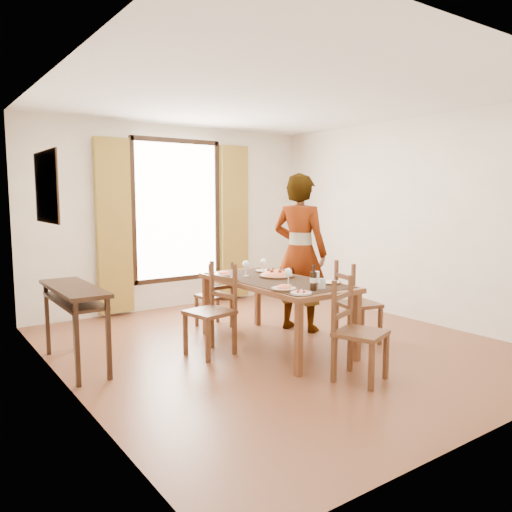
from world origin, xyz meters
TOP-DOWN VIEW (x-y plane):
  - ground at (0.00, 0.00)m, footprint 5.00×5.00m
  - room_shell at (-0.00, 0.13)m, footprint 4.60×5.10m
  - console_table at (-2.03, 0.60)m, footprint 0.38×1.20m
  - dining_table at (-0.04, -0.00)m, footprint 0.89×1.86m
  - chair_west at (-0.74, 0.17)m, footprint 0.50×0.50m
  - chair_north at (-0.17, 1.08)m, footprint 0.39×0.39m
  - chair_south at (-0.05, -1.24)m, footprint 0.53×0.53m
  - chair_east at (0.80, -0.42)m, footprint 0.50×0.50m
  - man at (0.64, 0.39)m, footprint 1.05×0.99m
  - plate_sw at (-0.33, -0.53)m, footprint 0.27×0.27m
  - plate_se at (0.28, -0.52)m, footprint 0.27×0.27m
  - plate_nw at (-0.33, 0.57)m, footprint 0.27×0.27m
  - plate_ne at (0.21, 0.51)m, footprint 0.27×0.27m
  - pasta_platter at (0.08, 0.12)m, footprint 0.40×0.40m
  - caprese_plate at (-0.33, -0.78)m, footprint 0.20×0.20m
  - wine_glass_a at (-0.15, -0.37)m, footprint 0.08×0.08m
  - wine_glass_b at (0.10, 0.40)m, footprint 0.08×0.08m
  - wine_glass_c at (-0.17, 0.38)m, footprint 0.08×0.08m
  - tumbler_a at (0.29, -0.31)m, footprint 0.07×0.07m
  - tumbler_b at (-0.39, 0.30)m, footprint 0.07×0.07m
  - tumbler_c at (0.02, -0.70)m, footprint 0.07×0.07m
  - wine_bottle at (-0.12, -0.72)m, footprint 0.07×0.07m

SIDE VIEW (x-z plane):
  - ground at x=0.00m, z-range 0.00..0.00m
  - chair_north at x=-0.17m, z-range -0.03..0.82m
  - chair_south at x=-0.05m, z-range -0.03..0.90m
  - chair_east at x=0.80m, z-range -0.03..0.91m
  - chair_west at x=-0.74m, z-range -0.03..0.93m
  - console_table at x=-2.03m, z-range 0.28..1.08m
  - dining_table at x=-0.04m, z-range 0.31..1.07m
  - caprese_plate at x=-0.33m, z-range 0.76..0.80m
  - plate_sw at x=-0.33m, z-range 0.76..0.81m
  - plate_se at x=0.28m, z-range 0.76..0.81m
  - plate_nw at x=-0.33m, z-range 0.76..0.81m
  - plate_ne at x=0.21m, z-range 0.76..0.81m
  - pasta_platter at x=0.08m, z-range 0.76..0.86m
  - tumbler_a at x=0.29m, z-range 0.76..0.86m
  - tumbler_b at x=-0.39m, z-range 0.76..0.86m
  - tumbler_c at x=0.02m, z-range 0.76..0.86m
  - wine_glass_a at x=-0.15m, z-range 0.76..0.94m
  - wine_glass_b at x=0.10m, z-range 0.76..0.94m
  - wine_glass_c at x=-0.17m, z-range 0.76..0.94m
  - wine_bottle at x=-0.12m, z-range 0.76..1.00m
  - man at x=0.64m, z-range 0.00..1.94m
  - room_shell at x=0.00m, z-range 0.17..2.91m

